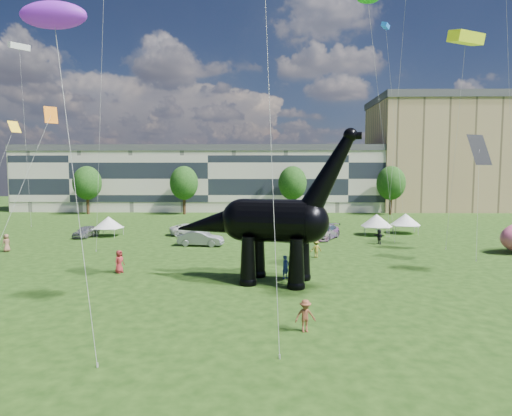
{
  "coord_description": "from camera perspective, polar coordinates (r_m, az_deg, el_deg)",
  "views": [
    {
      "loc": [
        2.7,
        -25.62,
        7.85
      ],
      "look_at": [
        2.1,
        8.0,
        5.0
      ],
      "focal_mm": 30.0,
      "sensor_mm": 36.0,
      "label": 1
    }
  ],
  "objects": [
    {
      "name": "tree_mid_left",
      "position": [
        80.0,
        -9.58,
        3.66
      ],
      "size": [
        5.2,
        5.2,
        9.44
      ],
      "color": "#382314",
      "rests_on": "ground"
    },
    {
      "name": "gazebo_far",
      "position": [
        57.78,
        19.31,
        -1.45
      ],
      "size": [
        4.21,
        4.21,
        2.55
      ],
      "rotation": [
        0.0,
        0.0,
        -0.17
      ],
      "color": "white",
      "rests_on": "ground"
    },
    {
      "name": "car_silver",
      "position": [
        55.34,
        -21.73,
        -2.92
      ],
      "size": [
        2.15,
        4.3,
        1.41
      ],
      "primitive_type": "imported",
      "rotation": [
        0.0,
        0.0,
        -0.12
      ],
      "color": "#B2B1B6",
      "rests_on": "ground"
    },
    {
      "name": "gazebo_left",
      "position": [
        55.1,
        -19.06,
        -1.82
      ],
      "size": [
        3.8,
        3.8,
        2.43
      ],
      "rotation": [
        0.0,
        0.0,
        -0.09
      ],
      "color": "silver",
      "rests_on": "ground"
    },
    {
      "name": "dinosaur_sculpture",
      "position": [
        30.33,
        1.6,
        -2.03
      ],
      "size": [
        13.64,
        5.54,
        11.17
      ],
      "rotation": [
        0.0,
        0.0,
        -0.26
      ],
      "color": "black",
      "rests_on": "ground"
    },
    {
      "name": "apartment_block",
      "position": [
        98.05,
        23.53,
        6.28
      ],
      "size": [
        28.0,
        18.0,
        22.0
      ],
      "primitive_type": "cube",
      "color": "tan",
      "rests_on": "ground"
    },
    {
      "name": "tree_far_right",
      "position": [
        82.02,
        17.56,
        3.53
      ],
      "size": [
        5.2,
        5.2,
        9.44
      ],
      "color": "#382314",
      "rests_on": "ground"
    },
    {
      "name": "ground",
      "position": [
        26.93,
        -4.88,
        -12.12
      ],
      "size": [
        220.0,
        220.0,
        0.0
      ],
      "primitive_type": "plane",
      "color": "#16330C",
      "rests_on": "ground"
    },
    {
      "name": "car_white",
      "position": [
        53.92,
        -8.74,
        -2.83
      ],
      "size": [
        5.56,
        3.85,
        1.41
      ],
      "primitive_type": "imported",
      "rotation": [
        0.0,
        0.0,
        1.9
      ],
      "color": "silver",
      "rests_on": "ground"
    },
    {
      "name": "tree_far_left",
      "position": [
        85.16,
        -21.6,
        3.46
      ],
      "size": [
        5.2,
        5.2,
        9.44
      ],
      "color": "#382314",
      "rests_on": "ground"
    },
    {
      "name": "gazebo_near",
      "position": [
        54.98,
        15.77,
        -1.6
      ],
      "size": [
        4.44,
        4.44,
        2.64
      ],
      "rotation": [
        0.0,
        0.0,
        -0.19
      ],
      "color": "white",
      "rests_on": "ground"
    },
    {
      "name": "terrace_row",
      "position": [
        88.29,
        -5.95,
        3.62
      ],
      "size": [
        78.0,
        11.0,
        12.0
      ],
      "primitive_type": "cube",
      "color": "beige",
      "rests_on": "ground"
    },
    {
      "name": "visitors",
      "position": [
        39.89,
        -7.15,
        -5.28
      ],
      "size": [
        49.15,
        37.29,
        1.89
      ],
      "color": "#926049",
      "rests_on": "ground"
    },
    {
      "name": "tree_mid_right",
      "position": [
        78.82,
        4.89,
        3.69
      ],
      "size": [
        5.2,
        5.2,
        9.44
      ],
      "color": "#382314",
      "rests_on": "ground"
    },
    {
      "name": "car_dark",
      "position": [
        50.77,
        9.16,
        -3.17
      ],
      "size": [
        4.69,
        6.12,
        1.65
      ],
      "primitive_type": "imported",
      "rotation": [
        0.0,
        0.0,
        -0.48
      ],
      "color": "#595960",
      "rests_on": "ground"
    },
    {
      "name": "car_grey",
      "position": [
        45.87,
        -7.38,
        -4.05
      ],
      "size": [
        4.95,
        2.25,
        1.57
      ],
      "primitive_type": "imported",
      "rotation": [
        0.0,
        0.0,
        1.44
      ],
      "color": "gray",
      "rests_on": "ground"
    }
  ]
}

